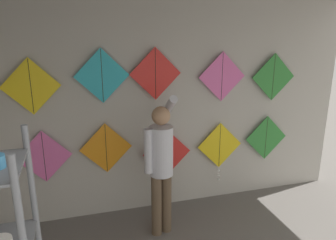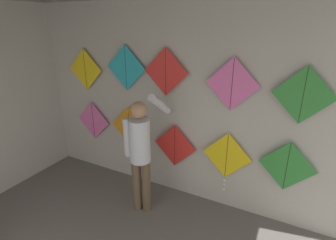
{
  "view_description": "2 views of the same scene",
  "coord_description": "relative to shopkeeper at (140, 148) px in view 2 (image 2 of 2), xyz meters",
  "views": [
    {
      "loc": [
        -1.04,
        -0.35,
        2.47
      ],
      "look_at": [
        0.03,
        3.38,
        1.34
      ],
      "focal_mm": 35.0,
      "sensor_mm": 36.0,
      "label": 1
    },
    {
      "loc": [
        1.59,
        0.49,
        2.53
      ],
      "look_at": [
        0.1,
        3.38,
        1.29
      ],
      "focal_mm": 28.0,
      "sensor_mm": 36.0,
      "label": 2
    }
  ],
  "objects": [
    {
      "name": "kite_0",
      "position": [
        -1.33,
        0.56,
        -0.03
      ],
      "size": [
        0.67,
        0.01,
        0.67
      ],
      "color": "pink"
    },
    {
      "name": "back_panel",
      "position": [
        0.15,
        0.65,
        0.44
      ],
      "size": [
        5.4,
        0.06,
        2.8
      ],
      "primitive_type": "cube",
      "color": "#BCB7AD",
      "rests_on": "ground"
    },
    {
      "name": "kite_3",
      "position": [
        1.01,
        0.56,
        -0.16
      ],
      "size": [
        0.67,
        0.04,
        0.87
      ],
      "color": "yellow"
    },
    {
      "name": "kite_4",
      "position": [
        1.75,
        0.56,
        -0.09
      ],
      "size": [
        0.67,
        0.01,
        0.67
      ],
      "color": "#338C38"
    },
    {
      "name": "kite_5",
      "position": [
        -1.38,
        0.56,
        0.83
      ],
      "size": [
        0.67,
        0.01,
        0.67
      ],
      "color": "yellow"
    },
    {
      "name": "kite_6",
      "position": [
        -0.58,
        0.56,
        0.92
      ],
      "size": [
        0.67,
        0.01,
        0.67
      ],
      "color": "#28B2C6"
    },
    {
      "name": "kite_9",
      "position": [
        1.78,
        0.56,
        0.81
      ],
      "size": [
        0.67,
        0.01,
        0.67
      ],
      "color": "#338C38"
    },
    {
      "name": "shopkeeper",
      "position": [
        0.0,
        0.0,
        0.0
      ],
      "size": [
        0.42,
        0.64,
        1.71
      ],
      "rotation": [
        0.0,
        0.0,
        0.26
      ],
      "color": "brown",
      "rests_on": "ground"
    },
    {
      "name": "kite_2",
      "position": [
        0.23,
        0.56,
        -0.16
      ],
      "size": [
        0.67,
        0.01,
        0.67
      ],
      "color": "red"
    },
    {
      "name": "kite_8",
      "position": [
        0.99,
        0.56,
        0.84
      ],
      "size": [
        0.67,
        0.01,
        0.67
      ],
      "color": "pink"
    },
    {
      "name": "kite_1",
      "position": [
        -0.58,
        0.56,
        -0.0
      ],
      "size": [
        0.67,
        0.01,
        0.67
      ],
      "color": "orange"
    },
    {
      "name": "kite_7",
      "position": [
        0.08,
        0.56,
        0.92
      ],
      "size": [
        0.67,
        0.01,
        0.67
      ],
      "color": "red"
    }
  ]
}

